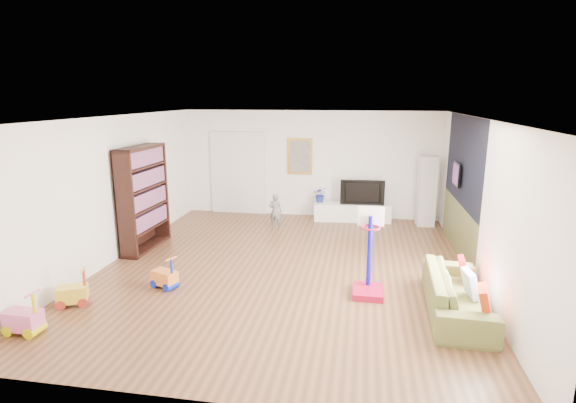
% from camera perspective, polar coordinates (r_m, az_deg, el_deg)
% --- Properties ---
extents(floor, '(6.50, 7.50, 0.00)m').
position_cam_1_polar(floor, '(8.27, -0.47, -8.42)').
color(floor, brown).
rests_on(floor, ground).
extents(ceiling, '(6.50, 7.50, 0.00)m').
position_cam_1_polar(ceiling, '(7.69, -0.51, 10.63)').
color(ceiling, white).
rests_on(ceiling, ground).
extents(wall_back, '(6.50, 0.00, 2.70)m').
position_cam_1_polar(wall_back, '(11.52, 2.79, 4.76)').
color(wall_back, white).
rests_on(wall_back, ground).
extents(wall_front, '(6.50, 0.00, 2.70)m').
position_cam_1_polar(wall_front, '(4.39, -9.22, -9.81)').
color(wall_front, silver).
rests_on(wall_front, ground).
extents(wall_left, '(0.00, 7.50, 2.70)m').
position_cam_1_polar(wall_left, '(9.01, -21.29, 1.45)').
color(wall_left, white).
rests_on(wall_left, ground).
extents(wall_right, '(0.00, 7.50, 2.70)m').
position_cam_1_polar(wall_right, '(7.98, 23.15, -0.15)').
color(wall_right, silver).
rests_on(wall_right, ground).
extents(navy_accent, '(0.01, 3.20, 1.70)m').
position_cam_1_polar(navy_accent, '(9.24, 21.39, 4.87)').
color(navy_accent, black).
rests_on(navy_accent, wall_right).
extents(olive_wainscot, '(0.01, 3.20, 1.00)m').
position_cam_1_polar(olive_wainscot, '(9.51, 20.71, -3.19)').
color(olive_wainscot, brown).
rests_on(olive_wainscot, wall_right).
extents(doorway, '(1.45, 0.06, 2.10)m').
position_cam_1_polar(doorway, '(11.90, -6.39, 3.51)').
color(doorway, white).
rests_on(doorway, ground).
extents(painting_back, '(0.62, 0.06, 0.92)m').
position_cam_1_polar(painting_back, '(11.48, 1.53, 5.75)').
color(painting_back, gold).
rests_on(painting_back, wall_back).
extents(artwork_right, '(0.04, 0.56, 0.46)m').
position_cam_1_polar(artwork_right, '(9.46, 20.62, 3.27)').
color(artwork_right, '#7F3F8C').
rests_on(artwork_right, wall_right).
extents(media_console, '(1.91, 0.57, 0.44)m').
position_cam_1_polar(media_console, '(11.34, 8.16, -1.33)').
color(media_console, white).
rests_on(media_console, ground).
extents(tall_cabinet, '(0.42, 0.42, 1.69)m').
position_cam_1_polar(tall_cabinet, '(11.19, 17.22, 1.28)').
color(tall_cabinet, silver).
rests_on(tall_cabinet, ground).
extents(bookshelf, '(0.42, 1.44, 2.09)m').
position_cam_1_polar(bookshelf, '(9.48, -17.90, 0.39)').
color(bookshelf, black).
rests_on(bookshelf, ground).
extents(sofa, '(0.88, 2.07, 0.60)m').
position_cam_1_polar(sofa, '(7.00, 20.68, -10.85)').
color(sofa, olive).
rests_on(sofa, ground).
extents(basketball_hoop, '(0.48, 0.58, 1.39)m').
position_cam_1_polar(basketball_hoop, '(7.07, 10.33, -6.46)').
color(basketball_hoop, '#AA0A30').
rests_on(basketball_hoop, ground).
extents(ride_on_yellow, '(0.50, 0.42, 0.57)m').
position_cam_1_polar(ride_on_yellow, '(7.50, -25.77, -9.83)').
color(ride_on_yellow, yellow).
rests_on(ride_on_yellow, ground).
extents(ride_on_orange, '(0.47, 0.39, 0.54)m').
position_cam_1_polar(ride_on_orange, '(7.64, -15.44, -8.62)').
color(ride_on_orange, orange).
rests_on(ride_on_orange, ground).
extents(ride_on_pink, '(0.46, 0.29, 0.60)m').
position_cam_1_polar(ride_on_pink, '(6.96, -30.66, -12.04)').
color(ride_on_pink, pink).
rests_on(ride_on_pink, ground).
extents(child, '(0.31, 0.20, 0.84)m').
position_cam_1_polar(child, '(10.51, -1.61, -1.24)').
color(child, slate).
rests_on(child, ground).
extents(tv, '(1.08, 0.19, 0.62)m').
position_cam_1_polar(tv, '(11.23, 9.40, 1.25)').
color(tv, black).
rests_on(tv, media_console).
extents(vase_plant, '(0.39, 0.35, 0.40)m').
position_cam_1_polar(vase_plant, '(11.31, 4.14, 0.92)').
color(vase_plant, navy).
rests_on(vase_plant, media_console).
extents(pillow_left, '(0.18, 0.40, 0.39)m').
position_cam_1_polar(pillow_left, '(6.44, 23.72, -11.58)').
color(pillow_left, red).
rests_on(pillow_left, sofa).
extents(pillow_center, '(0.15, 0.39, 0.38)m').
position_cam_1_polar(pillow_center, '(6.95, 22.12, -9.61)').
color(pillow_center, white).
rests_on(pillow_center, sofa).
extents(pillow_right, '(0.12, 0.35, 0.34)m').
position_cam_1_polar(pillow_right, '(7.47, 21.36, -7.93)').
color(pillow_right, red).
rests_on(pillow_right, sofa).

